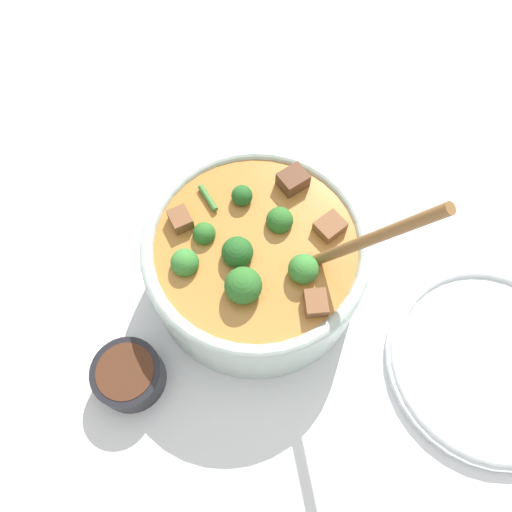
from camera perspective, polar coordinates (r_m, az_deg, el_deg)
The scene contains 4 objects.
ground_plane at distance 0.65m, azimuth -0.00°, elevation -2.59°, with size 4.00×4.00×0.00m, color silver.
stew_bowl at distance 0.59m, azimuth 0.02°, elevation -0.31°, with size 0.27×0.26×0.26m.
condiment_bowl at distance 0.60m, azimuth -14.36°, elevation -13.02°, with size 0.08×0.08×0.04m.
empty_plate at distance 0.67m, azimuth 25.09°, elevation -10.83°, with size 0.24×0.24×0.02m.
Camera 1 is at (0.20, -0.14, 0.60)m, focal length 35.00 mm.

